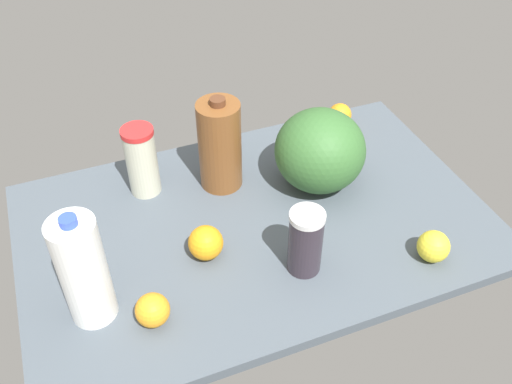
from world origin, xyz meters
TOP-DOWN VIEW (x-y plane):
  - countertop at (0.00, 0.00)cm, footprint 120.00×76.00cm
  - chocolate_milk_jug at (-3.27, 17.96)cm, footprint 11.58×11.58cm
  - milk_jug at (-43.79, -13.72)cm, footprint 10.08×10.08cm
  - tumbler_cup at (-23.69, 22.54)cm, footprint 8.56×8.56cm
  - shaker_bottle at (4.81, -18.79)cm, footprint 8.22×8.22cm
  - watermelon at (21.49, 7.90)cm, footprint 24.43×24.43cm
  - lemon_beside_bowl at (34.83, -27.41)cm, footprint 7.84×7.84cm
  - orange_by_jug at (-32.17, -20.98)cm, footprint 7.62×7.62cm
  - orange_far_back at (-15.58, -6.66)cm, footprint 8.55×8.55cm
  - orange_loose at (40.48, 31.01)cm, footprint 7.27×7.27cm

SIDE VIEW (x-z plane):
  - countertop at x=0.00cm, z-range 0.00..3.00cm
  - orange_loose at x=40.48cm, z-range 3.00..10.27cm
  - orange_by_jug at x=-32.17cm, z-range 3.00..10.62cm
  - lemon_beside_bowl at x=34.83cm, z-range 3.00..10.84cm
  - orange_far_back at x=-15.58cm, z-range 3.00..11.55cm
  - shaker_bottle at x=4.81cm, z-range 3.04..20.46cm
  - tumbler_cup at x=-23.69cm, z-range 3.04..23.27cm
  - watermelon at x=21.49cm, z-range 3.00..25.59cm
  - chocolate_milk_jug at x=-3.27cm, z-range 2.22..29.58cm
  - milk_jug at x=-43.79cm, z-range 2.22..31.22cm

